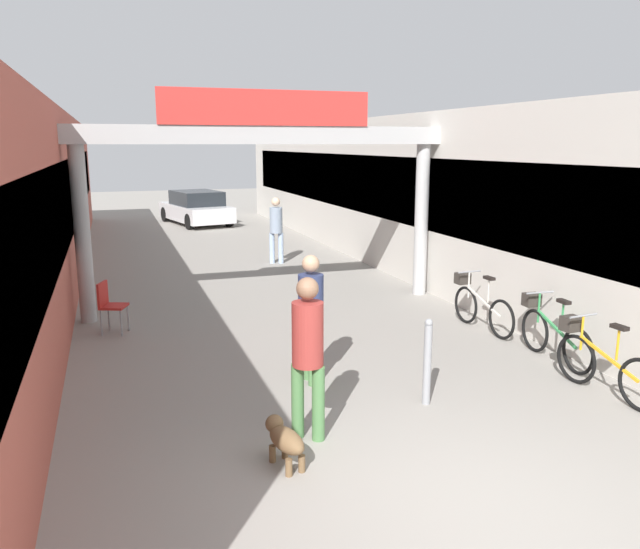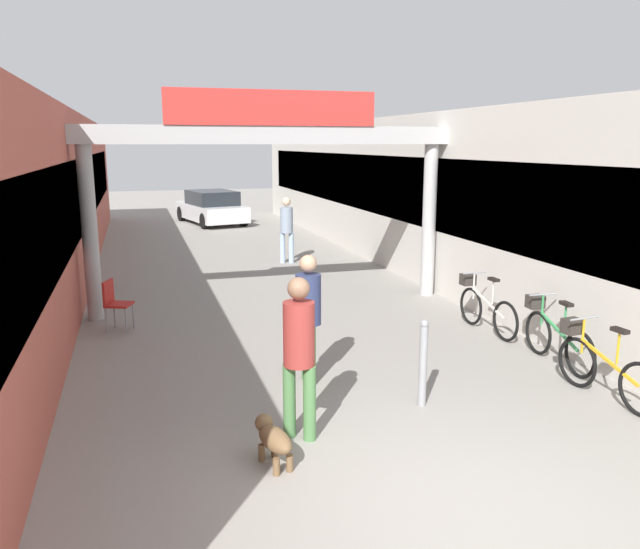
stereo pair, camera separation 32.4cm
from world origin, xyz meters
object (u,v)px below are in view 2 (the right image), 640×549
Objects in this scene: bicycle_orange_nearest at (601,365)px; cafe_chair_red_nearer at (114,300)px; dog_on_leash at (273,438)px; bicycle_silver_third at (484,306)px; bollard_post_metal at (423,362)px; bicycle_green_second at (554,334)px; pedestrian_companion at (308,310)px; pedestrian_with_dog at (299,347)px; parked_car_white at (211,208)px; pedestrian_carrying_crate at (287,225)px.

bicycle_orange_nearest reaches higher than cafe_chair_red_nearer.
dog_on_leash is 5.66m from bicycle_silver_third.
bicycle_green_second is at bearing 18.75° from bollard_post_metal.
bicycle_orange_nearest is (3.42, -1.56, -0.57)m from pedestrian_companion.
parked_car_white is (1.35, 19.15, -0.40)m from pedestrian_with_dog.
pedestrian_with_dog is at bearing 180.00° from bicycle_orange_nearest.
bicycle_silver_third is (1.79, -7.05, -0.58)m from pedestrian_carrying_crate.
parked_car_white reaches higher than bicycle_green_second.
parked_car_white is (-2.60, 19.15, 0.21)m from bicycle_orange_nearest.
pedestrian_with_dog is at bearing -166.11° from bollard_post_metal.
cafe_chair_red_nearer is at bearing -103.26° from parked_car_white.
pedestrian_carrying_crate is 6.81m from cafe_chair_red_nearer.
pedestrian_with_dog is 10.30m from pedestrian_carrying_crate.
pedestrian_with_dog is 1.07× the size of bicycle_green_second.
bollard_post_metal reaches higher than dog_on_leash.
bollard_post_metal is 18.74m from parked_car_white.
dog_on_leash is 2.27m from bollard_post_metal.
bicycle_orange_nearest is (3.95, -0.00, -0.61)m from pedestrian_with_dog.
bicycle_green_second is 1.00× the size of bicycle_silver_third.
parked_car_white is at bearing 76.74° from cafe_chair_red_nearer.
cafe_chair_red_nearer is at bearing 112.99° from pedestrian_with_dog.
bicycle_green_second is 1.54× the size of bollard_post_metal.
bicycle_green_second is (3.67, -0.29, -0.57)m from pedestrian_companion.
pedestrian_with_dog reaches higher than pedestrian_companion.
pedestrian_companion is 3.86m from bicycle_silver_third.
bicycle_green_second is 18.10m from parked_car_white.
parked_car_white is at bearing 85.96° from pedestrian_with_dog.
cafe_chair_red_nearer is at bearing 128.48° from pedestrian_companion.
bicycle_silver_third is (0.12, 2.99, 0.00)m from bicycle_orange_nearest.
bicycle_orange_nearest is 2.99m from bicycle_silver_third.
pedestrian_companion reaches higher than bicycle_silver_third.
bicycle_green_second is at bearing -85.68° from bicycle_silver_third.
bicycle_orange_nearest is (1.67, -10.04, -0.58)m from pedestrian_carrying_crate.
pedestrian_with_dog is 5.09m from bicycle_silver_third.
bicycle_orange_nearest is 7.66m from cafe_chair_red_nearer.
pedestrian_with_dog is 0.99m from dog_on_leash.
parked_car_white is at bearing 99.55° from bicycle_silver_third.
pedestrian_carrying_crate is 0.41× the size of parked_car_white.
dog_on_leash is (-2.68, -10.52, -0.74)m from pedestrian_carrying_crate.
dog_on_leash is 0.74× the size of cafe_chair_red_nearer.
bicycle_silver_third is at bearing 36.29° from pedestrian_with_dog.
bicycle_green_second is 1.72m from bicycle_silver_third.
pedestrian_companion reaches higher than bicycle_green_second.
pedestrian_carrying_crate reaches higher than bollard_post_metal.
pedestrian_with_dog is 4.00m from bicycle_orange_nearest.
pedestrian_companion is 2.36m from dog_on_leash.
parked_car_white reaches higher than bicycle_orange_nearest.
dog_on_leash is at bearing -95.11° from parked_car_white.
bicycle_orange_nearest is at bearing -92.27° from bicycle_silver_third.
cafe_chair_red_nearer is (-3.70, 4.37, -0.02)m from bollard_post_metal.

